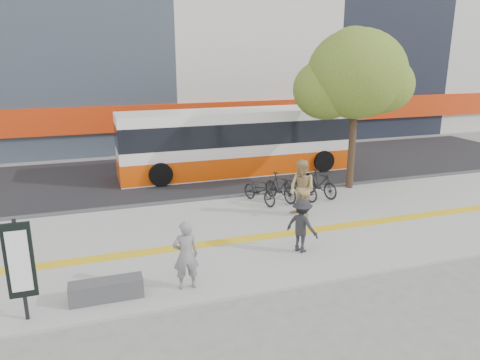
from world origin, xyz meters
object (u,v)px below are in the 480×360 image
object	(u,v)px
signboard	(20,262)
bus	(239,143)
bench	(106,290)
street_tree	(354,76)
pedestrian_tan	(302,189)
seated_woman	(186,255)
pedestrian_dark	(302,225)

from	to	relation	value
signboard	bus	world-z (taller)	bus
bench	bus	bearing A→B (deg)	56.99
bench	street_tree	xyz separation A→B (m)	(9.78, 6.02, 4.21)
pedestrian_tan	street_tree	bearing A→B (deg)	107.17
seated_woman	pedestrian_dark	xyz separation A→B (m)	(3.43, 1.00, -0.07)
signboard	pedestrian_dark	bearing A→B (deg)	10.30
signboard	bus	xyz separation A→B (m)	(7.90, 10.01, 0.04)
bench	street_tree	bearing A→B (deg)	31.62
bus	pedestrian_tan	distance (m)	6.32
bus	pedestrian_dark	distance (m)	8.85
signboard	seated_woman	xyz separation A→B (m)	(3.40, 0.24, -0.46)
street_tree	seated_woman	distance (m)	10.66
street_tree	pedestrian_dark	distance (m)	7.75
signboard	seated_woman	world-z (taller)	signboard
bus	seated_woman	distance (m)	10.76
seated_woman	pedestrian_tan	bearing A→B (deg)	-140.86
street_tree	signboard	bearing A→B (deg)	-150.93
bench	street_tree	distance (m)	12.23
bus	seated_woman	world-z (taller)	bus
signboard	pedestrian_dark	distance (m)	6.96
signboard	pedestrian_dark	size ratio (longest dim) A/B	1.46
street_tree	bus	xyz separation A→B (m)	(-3.48, 3.68, -3.11)
bus	seated_woman	bearing A→B (deg)	-114.75
seated_woman	pedestrian_tan	size ratio (longest dim) A/B	0.85
pedestrian_tan	bus	bearing A→B (deg)	160.25
signboard	seated_woman	distance (m)	3.44
seated_woman	pedestrian_dark	bearing A→B (deg)	-161.43
bus	pedestrian_dark	world-z (taller)	bus
signboard	street_tree	bearing A→B (deg)	29.07
street_tree	pedestrian_dark	world-z (taller)	street_tree
signboard	pedestrian_tan	world-z (taller)	signboard
bench	signboard	bearing A→B (deg)	-169.19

